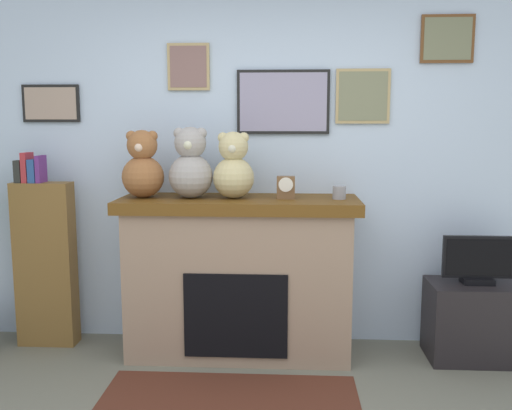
{
  "coord_description": "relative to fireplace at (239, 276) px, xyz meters",
  "views": [
    {
      "loc": [
        0.17,
        -2.12,
        1.6
      ],
      "look_at": [
        -0.04,
        1.66,
        1.05
      ],
      "focal_mm": 39.61,
      "sensor_mm": 36.0,
      "label": 1
    }
  ],
  "objects": [
    {
      "name": "candle_jar",
      "position": [
        0.68,
        -0.02,
        0.59
      ],
      "size": [
        0.09,
        0.09,
        0.09
      ],
      "primitive_type": "cylinder",
      "color": "gray",
      "rests_on": "fireplace"
    },
    {
      "name": "back_wall",
      "position": [
        0.16,
        0.34,
        0.75
      ],
      "size": [
        5.2,
        0.15,
        2.6
      ],
      "color": "silver",
      "rests_on": "ground_plane"
    },
    {
      "name": "television",
      "position": [
        1.61,
        -0.02,
        0.13
      ],
      "size": [
        0.47,
        0.14,
        0.33
      ],
      "color": "black",
      "rests_on": "tv_stand"
    },
    {
      "name": "teddy_bear_cream",
      "position": [
        -0.32,
        -0.02,
        0.76
      ],
      "size": [
        0.3,
        0.3,
        0.48
      ],
      "color": "#9C9794",
      "rests_on": "fireplace"
    },
    {
      "name": "mantel_clock",
      "position": [
        0.32,
        -0.02,
        0.62
      ],
      "size": [
        0.12,
        0.09,
        0.15
      ],
      "color": "brown",
      "rests_on": "fireplace"
    },
    {
      "name": "bookshelf",
      "position": [
        -1.41,
        0.08,
        0.07
      ],
      "size": [
        0.41,
        0.16,
        1.4
      ],
      "color": "brown",
      "rests_on": "ground_plane"
    },
    {
      "name": "teddy_bear_brown",
      "position": [
        -0.03,
        -0.02,
        0.74
      ],
      "size": [
        0.28,
        0.28,
        0.45
      ],
      "color": "#C6B782",
      "rests_on": "fireplace"
    },
    {
      "name": "teddy_bear_tan",
      "position": [
        -0.65,
        -0.02,
        0.75
      ],
      "size": [
        0.28,
        0.28,
        0.46
      ],
      "color": "#925C34",
      "rests_on": "fireplace"
    },
    {
      "name": "fireplace",
      "position": [
        0.0,
        0.0,
        0.0
      ],
      "size": [
        1.62,
        0.61,
        1.1
      ],
      "color": "gray",
      "rests_on": "ground_plane"
    },
    {
      "name": "tv_stand",
      "position": [
        1.61,
        -0.02,
        -0.29
      ],
      "size": [
        0.63,
        0.4,
        0.53
      ],
      "primitive_type": "cube",
      "color": "black",
      "rests_on": "ground_plane"
    }
  ]
}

